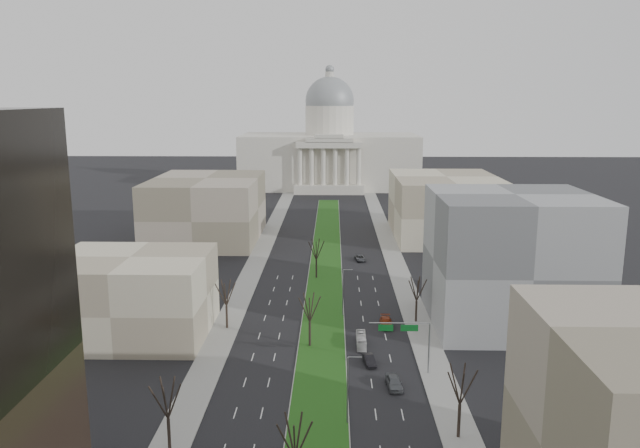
# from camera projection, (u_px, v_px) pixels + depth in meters

# --- Properties ---
(ground) EXTENTS (600.00, 600.00, 0.00)m
(ground) POSITION_uv_depth(u_px,v_px,m) (325.00, 278.00, 143.09)
(ground) COLOR black
(ground) RESTS_ON ground
(median) EXTENTS (8.00, 222.03, 0.20)m
(median) POSITION_uv_depth(u_px,v_px,m) (325.00, 279.00, 142.08)
(median) COLOR #999993
(median) RESTS_ON ground
(sidewalk_left) EXTENTS (5.00, 330.00, 0.15)m
(sidewalk_left) POSITION_uv_depth(u_px,v_px,m) (232.00, 315.00, 118.95)
(sidewalk_left) COLOR gray
(sidewalk_left) RESTS_ON ground
(sidewalk_right) EXTENTS (5.00, 330.00, 0.15)m
(sidewalk_right) POSITION_uv_depth(u_px,v_px,m) (415.00, 316.00, 118.22)
(sidewalk_right) COLOR gray
(sidewalk_right) RESTS_ON ground
(capitol) EXTENTS (80.00, 46.00, 55.00)m
(capitol) POSITION_uv_depth(u_px,v_px,m) (329.00, 151.00, 286.37)
(capitol) COLOR beige
(capitol) RESTS_ON ground
(building_beige_left) EXTENTS (26.00, 22.00, 14.00)m
(building_beige_left) POSITION_uv_depth(u_px,v_px,m) (132.00, 296.00, 108.10)
(building_beige_left) COLOR tan
(building_beige_left) RESTS_ON ground
(building_grey_right) EXTENTS (28.00, 26.00, 24.00)m
(building_grey_right) POSITION_uv_depth(u_px,v_px,m) (511.00, 260.00, 112.55)
(building_grey_right) COLOR slate
(building_grey_right) RESTS_ON ground
(building_far_left) EXTENTS (30.00, 40.00, 18.00)m
(building_far_left) POSITION_uv_depth(u_px,v_px,m) (207.00, 209.00, 181.21)
(building_far_left) COLOR gray
(building_far_left) RESTS_ON ground
(building_far_right) EXTENTS (30.00, 40.00, 18.00)m
(building_far_right) POSITION_uv_depth(u_px,v_px,m) (445.00, 207.00, 184.64)
(building_far_right) COLOR tan
(building_far_right) RESTS_ON ground
(tree_left_mid) EXTENTS (5.40, 5.40, 9.72)m
(tree_left_mid) POSITION_uv_depth(u_px,v_px,m) (167.00, 397.00, 71.52)
(tree_left_mid) COLOR black
(tree_left_mid) RESTS_ON ground
(tree_left_far) EXTENTS (5.28, 5.28, 9.50)m
(tree_left_far) POSITION_uv_depth(u_px,v_px,m) (226.00, 292.00, 110.74)
(tree_left_far) COLOR black
(tree_left_far) RESTS_ON ground
(tree_right_mid) EXTENTS (5.52, 5.52, 9.94)m
(tree_right_mid) POSITION_uv_depth(u_px,v_px,m) (461.00, 383.00, 74.69)
(tree_right_mid) COLOR black
(tree_right_mid) RESTS_ON ground
(tree_right_far) EXTENTS (5.04, 5.04, 9.07)m
(tree_right_far) POSITION_uv_depth(u_px,v_px,m) (417.00, 288.00, 114.00)
(tree_right_far) COLOR black
(tree_right_far) RESTS_ON ground
(tree_median_a) EXTENTS (5.40, 5.40, 9.72)m
(tree_median_a) POSITION_uv_depth(u_px,v_px,m) (295.00, 436.00, 63.37)
(tree_median_a) COLOR black
(tree_median_a) RESTS_ON ground
(tree_median_b) EXTENTS (5.40, 5.40, 9.72)m
(tree_median_b) POSITION_uv_depth(u_px,v_px,m) (310.00, 307.00, 102.55)
(tree_median_b) COLOR black
(tree_median_b) RESTS_ON ground
(tree_median_c) EXTENTS (5.40, 5.40, 9.72)m
(tree_median_c) POSITION_uv_depth(u_px,v_px,m) (316.00, 249.00, 141.74)
(tree_median_c) COLOR black
(tree_median_c) RESTS_ON ground
(streetlamp_median_b) EXTENTS (1.90, 0.20, 9.16)m
(streetlamp_median_b) POSITION_uv_depth(u_px,v_px,m) (348.00, 389.00, 78.38)
(streetlamp_median_b) COLOR gray
(streetlamp_median_b) RESTS_ON ground
(streetlamp_median_c) EXTENTS (1.90, 0.20, 9.16)m
(streetlamp_median_c) POSITION_uv_depth(u_px,v_px,m) (343.00, 292.00, 117.56)
(streetlamp_median_c) COLOR gray
(streetlamp_median_c) RESTS_ON ground
(mast_arm_signs) EXTENTS (9.12, 0.24, 8.09)m
(mast_arm_signs) POSITION_uv_depth(u_px,v_px,m) (411.00, 335.00, 92.63)
(mast_arm_signs) COLOR gray
(mast_arm_signs) RESTS_ON ground
(car_grey_near) EXTENTS (2.48, 5.21, 1.72)m
(car_grey_near) POSITION_uv_depth(u_px,v_px,m) (394.00, 382.00, 88.99)
(car_grey_near) COLOR #4F5257
(car_grey_near) RESTS_ON ground
(car_black) EXTENTS (2.21, 4.55, 1.44)m
(car_black) POSITION_uv_depth(u_px,v_px,m) (369.00, 360.00, 96.91)
(car_black) COLOR black
(car_black) RESTS_ON ground
(car_red) EXTENTS (2.24, 5.37, 1.55)m
(car_red) POSITION_uv_depth(u_px,v_px,m) (386.00, 322.00, 112.87)
(car_red) COLOR maroon
(car_red) RESTS_ON ground
(car_grey_far) EXTENTS (2.89, 5.14, 1.36)m
(car_grey_far) POSITION_uv_depth(u_px,v_px,m) (360.00, 258.00, 158.36)
(car_grey_far) COLOR #45474C
(car_grey_far) RESTS_ON ground
(box_van) EXTENTS (1.62, 6.68, 1.86)m
(box_van) POSITION_uv_depth(u_px,v_px,m) (361.00, 340.00, 104.15)
(box_van) COLOR silver
(box_van) RESTS_ON ground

